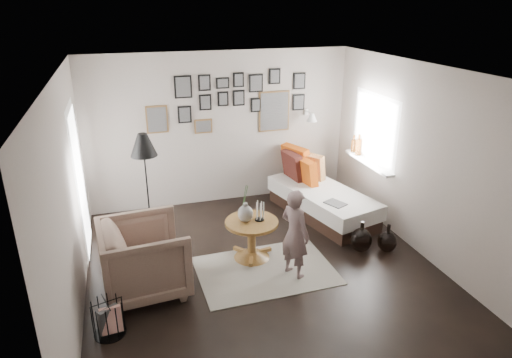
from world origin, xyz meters
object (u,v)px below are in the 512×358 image
object	(u,v)px
floor_lamp	(144,149)
demijohn_large	(361,240)
magazine_basket	(108,318)
vase	(245,211)
child	(295,234)
armchair	(144,258)
daybed	(320,196)
pedestal_table	(252,241)
demijohn_small	(387,242)

from	to	relation	value
floor_lamp	demijohn_large	distance (m)	3.33
magazine_basket	vase	bearing A→B (deg)	30.31
vase	child	world-z (taller)	child
armchair	floor_lamp	size ratio (longest dim) A/B	0.62
daybed	child	xyz separation A→B (m)	(-1.09, -1.60, 0.29)
armchair	child	xyz separation A→B (m)	(1.86, -0.20, 0.14)
floor_lamp	armchair	bearing A→B (deg)	-96.98
floor_lamp	demijohn_large	bearing A→B (deg)	-24.63
pedestal_table	daybed	size ratio (longest dim) A/B	0.33
vase	magazine_basket	size ratio (longest dim) A/B	1.28
magazine_basket	demijohn_small	world-z (taller)	demijohn_small
armchair	demijohn_small	xyz separation A→B (m)	(3.34, -0.04, -0.30)
demijohn_small	child	bearing A→B (deg)	-173.85
vase	floor_lamp	world-z (taller)	floor_lamp
daybed	floor_lamp	size ratio (longest dim) A/B	1.34
armchair	floor_lamp	bearing A→B (deg)	-11.97
armchair	demijohn_small	distance (m)	3.35
floor_lamp	child	bearing A→B (deg)	-42.90
floor_lamp	child	xyz separation A→B (m)	(1.69, -1.57, -0.80)
vase	daybed	xyz separation A→B (m)	(1.57, 1.03, -0.42)
child	magazine_basket	bearing A→B (deg)	74.97
floor_lamp	child	distance (m)	2.44
pedestal_table	magazine_basket	world-z (taller)	pedestal_table
demijohn_large	child	size ratio (longest dim) A/B	0.39
vase	floor_lamp	bearing A→B (deg)	140.25
vase	magazine_basket	distance (m)	2.17
daybed	child	world-z (taller)	child
demijohn_large	pedestal_table	bearing A→B (deg)	169.95
pedestal_table	demijohn_large	distance (m)	1.56
magazine_basket	floor_lamp	bearing A→B (deg)	73.41
magazine_basket	demijohn_small	distance (m)	3.84
vase	floor_lamp	xyz separation A→B (m)	(-1.20, 1.00, 0.67)
armchair	magazine_basket	xyz separation A→B (m)	(-0.45, -0.69, -0.26)
child	demijohn_large	bearing A→B (deg)	-103.12
pedestal_table	demijohn_large	xyz separation A→B (m)	(1.54, -0.27, -0.08)
daybed	demijohn_small	xyz separation A→B (m)	(0.39, -1.44, -0.15)
armchair	demijohn_large	bearing A→B (deg)	-93.51
pedestal_table	vase	size ratio (longest dim) A/B	1.40
demijohn_large	child	distance (m)	1.23
pedestal_table	magazine_basket	xyz separation A→B (m)	(-1.90, -1.04, -0.06)
floor_lamp	pedestal_table	bearing A→B (deg)	-38.50
daybed	armchair	distance (m)	3.26
vase	armchair	xyz separation A→B (m)	(-1.37, -0.37, -0.27)
vase	armchair	distance (m)	1.44
daybed	floor_lamp	world-z (taller)	floor_lamp
daybed	demijohn_large	xyz separation A→B (m)	(0.04, -1.32, -0.13)
armchair	demijohn_large	distance (m)	3.00
demijohn_small	pedestal_table	bearing A→B (deg)	168.25
armchair	vase	bearing A→B (deg)	-79.89
daybed	demijohn_large	distance (m)	1.32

